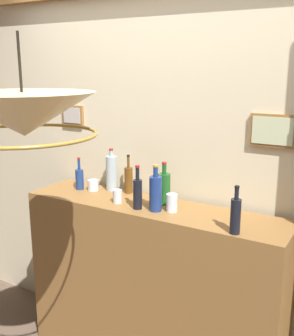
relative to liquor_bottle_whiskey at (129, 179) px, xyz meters
name	(u,v)px	position (x,y,z in m)	size (l,w,h in m)	color
panelled_rear_partition	(172,153)	(0.26, 0.13, 0.19)	(3.63, 0.15, 2.69)	beige
bar_shelf_unit	(151,288)	(0.26, -0.15, -0.66)	(1.71, 0.40, 1.14)	olive
liquor_bottle_whiskey	(129,179)	(0.00, 0.00, 0.00)	(0.06, 0.06, 0.26)	brown
liquor_bottle_sherry	(164,188)	(0.32, -0.08, 0.01)	(0.08, 0.08, 0.27)	#1A5320
liquor_bottle_amaro	(156,193)	(0.33, -0.22, 0.02)	(0.07, 0.07, 0.28)	navy
liquor_bottle_vodka	(236,215)	(0.85, -0.31, 0.01)	(0.05, 0.05, 0.26)	black
liquor_bottle_mezcal	(112,173)	(-0.14, -0.01, 0.03)	(0.08, 0.08, 0.29)	#A3B7C2
liquor_bottle_gin	(138,193)	(0.22, -0.24, 0.01)	(0.05, 0.05, 0.27)	black
liquor_bottle_port	(80,178)	(-0.34, -0.10, -0.02)	(0.06, 0.06, 0.23)	navy
glass_tumbler_rocks	(93,185)	(-0.24, -0.08, -0.06)	(0.08, 0.08, 0.07)	silver
glass_tumbler_highball	(172,203)	(0.42, -0.18, -0.04)	(0.07, 0.07, 0.11)	silver
glass_tumbler_shot	(117,196)	(0.05, -0.21, -0.05)	(0.06, 0.06, 0.08)	silver
pendant_lamp	(23,116)	(0.10, -0.97, 0.53)	(0.64, 0.64, 0.44)	beige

